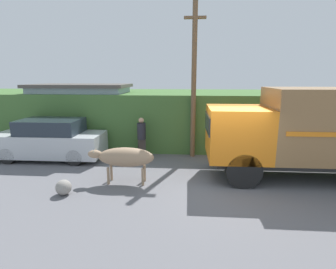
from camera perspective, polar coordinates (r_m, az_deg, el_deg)
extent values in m
plane|color=slate|center=(8.86, 12.11, -11.01)|extent=(60.00, 60.00, 0.00)
cube|color=#426B33|center=(14.67, 9.04, 3.91)|extent=(32.00, 5.86, 2.68)
cube|color=#99ADB7|center=(14.32, -18.15, 3.80)|extent=(4.56, 2.40, 2.96)
cube|color=#4C4742|center=(14.18, -18.58, 10.03)|extent=(4.86, 2.70, 0.16)
cube|color=#2D2D2D|center=(10.26, 27.46, -4.98)|extent=(6.14, 1.78, 0.18)
cube|color=orange|center=(9.34, 14.79, 0.47)|extent=(2.00, 2.22, 1.73)
cube|color=#232D38|center=(9.15, 8.59, 2.48)|extent=(0.04, 1.89, 0.60)
cylinder|color=black|center=(8.82, 16.05, -7.36)|extent=(1.14, 0.49, 1.14)
ellipsoid|color=#9E7F60|center=(8.78, -9.12, -4.88)|extent=(1.86, 0.64, 0.64)
ellipsoid|color=#9E7F60|center=(9.05, -15.62, -4.13)|extent=(0.48, 0.28, 0.28)
cone|color=#B7AD93|center=(8.92, -15.90, -3.47)|extent=(0.06, 0.06, 0.11)
cone|color=#B7AD93|center=(9.11, -15.44, -3.09)|extent=(0.06, 0.06, 0.11)
cylinder|color=#9E7F60|center=(8.97, -12.86, -8.78)|extent=(0.09, 0.09, 0.58)
cylinder|color=#9E7F60|center=(9.28, -12.23, -8.00)|extent=(0.09, 0.09, 0.58)
cylinder|color=#9E7F60|center=(8.71, -5.51, -9.17)|extent=(0.09, 0.09, 0.58)
cylinder|color=#9E7F60|center=(9.03, -5.13, -8.35)|extent=(0.09, 0.09, 0.58)
cube|color=silver|center=(12.37, -24.31, -1.88)|extent=(4.56, 1.76, 0.95)
cube|color=#232D38|center=(12.16, -24.16, 1.64)|extent=(2.51, 1.62, 0.60)
cylinder|color=black|center=(12.59, -31.44, -3.93)|extent=(0.66, 0.28, 0.66)
cylinder|color=black|center=(11.19, -19.55, -4.66)|extent=(0.66, 0.28, 0.66)
cube|color=#38332D|center=(11.60, -5.72, -2.97)|extent=(0.37, 0.31, 0.82)
cylinder|color=#26262D|center=(11.42, -5.80, 0.73)|extent=(0.48, 0.48, 0.71)
sphere|color=tan|center=(11.33, -5.85, 3.08)|extent=(0.24, 0.24, 0.24)
cylinder|color=brown|center=(11.34, 5.63, 11.48)|extent=(0.21, 0.21, 6.61)
cube|color=brown|center=(11.57, 5.92, 24.01)|extent=(0.90, 0.17, 0.10)
sphere|color=gray|center=(8.63, -21.79, -10.63)|extent=(0.47, 0.47, 0.47)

